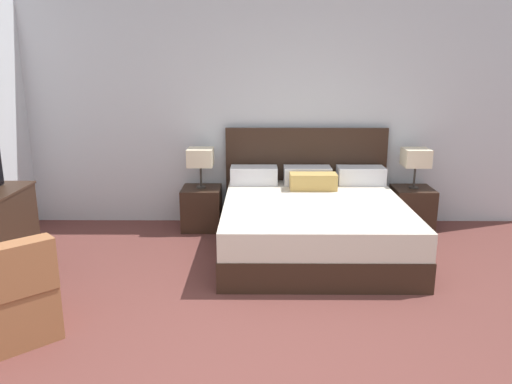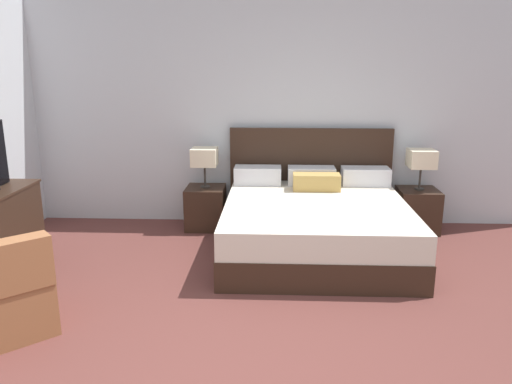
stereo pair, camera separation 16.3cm
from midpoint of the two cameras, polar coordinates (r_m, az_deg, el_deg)
The scene contains 6 objects.
wall_back at distance 5.97m, azimuth 1.67°, elevation 9.08°, with size 6.69×0.06×2.67m, color silver.
bed at distance 5.21m, azimuth 7.64°, elevation -3.47°, with size 1.91×2.01×1.16m.
nightstand_left at distance 5.91m, azimuth -4.98°, elevation -1.78°, with size 0.45×0.46×0.49m.
nightstand_right at distance 6.11m, azimuth 18.68°, elevation -1.98°, with size 0.45×0.46×0.49m.
table_lamp_left at distance 5.77m, azimuth -5.11°, elevation 3.96°, with size 0.29×0.29×0.46m.
table_lamp_right at distance 5.97m, azimuth 19.14°, elevation 3.57°, with size 0.29×0.29×0.46m.
Camera 2 is at (0.17, -2.63, 1.90)m, focal length 35.00 mm.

